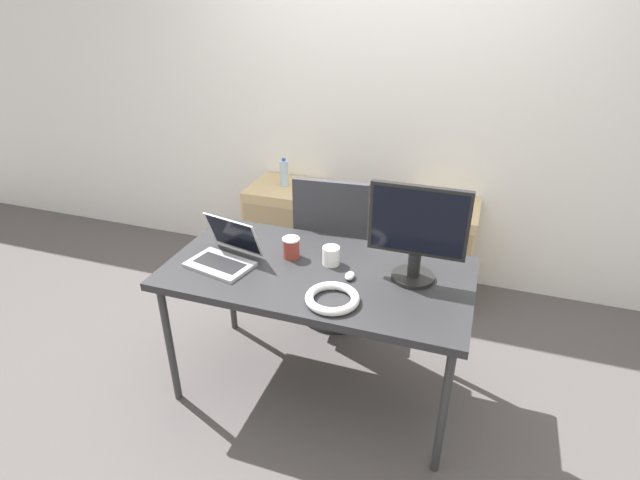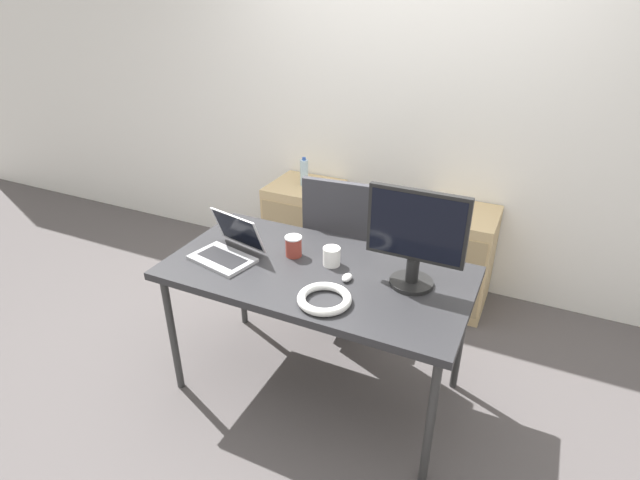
% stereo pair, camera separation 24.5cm
% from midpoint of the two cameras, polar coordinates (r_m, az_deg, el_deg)
% --- Properties ---
extents(ground_plane, '(14.00, 14.00, 0.00)m').
position_cam_midpoint_polar(ground_plane, '(2.97, 2.12, -16.38)').
color(ground_plane, '#514C4C').
extents(wall_back, '(10.00, 0.05, 2.60)m').
position_cam_midpoint_polar(wall_back, '(3.58, 12.00, 14.87)').
color(wall_back, white).
rests_on(wall_back, ground_plane).
extents(desk, '(1.52, 0.79, 0.77)m').
position_cam_midpoint_polar(desk, '(2.52, 2.41, -4.57)').
color(desk, '#28282B').
rests_on(desk, ground_plane).
extents(office_chair, '(0.56, 0.58, 1.06)m').
position_cam_midpoint_polar(office_chair, '(3.25, 5.26, -3.27)').
color(office_chair, '#232326').
rests_on(office_chair, ground_plane).
extents(cabinet_left, '(0.50, 0.47, 0.70)m').
position_cam_midpoint_polar(cabinet_left, '(3.86, 0.08, 1.43)').
color(cabinet_left, tan).
rests_on(cabinet_left, ground_plane).
extents(cabinet_right, '(0.50, 0.47, 0.70)m').
position_cam_midpoint_polar(cabinet_right, '(3.58, 16.89, -2.11)').
color(cabinet_right, tan).
rests_on(cabinet_right, ground_plane).
extents(water_bottle, '(0.06, 0.06, 0.21)m').
position_cam_midpoint_polar(water_bottle, '(3.69, 0.10, 7.71)').
color(water_bottle, silver).
rests_on(water_bottle, cabinet_left).
extents(laptop_center, '(0.36, 0.34, 0.22)m').
position_cam_midpoint_polar(laptop_center, '(2.60, -7.88, -1.08)').
color(laptop_center, '#ADADB2').
rests_on(laptop_center, desk).
extents(monitor, '(0.46, 0.21, 0.48)m').
position_cam_midpoint_polar(monitor, '(2.32, 13.88, 0.25)').
color(monitor, black).
rests_on(monitor, desk).
extents(mouse, '(0.05, 0.07, 0.03)m').
position_cam_midpoint_polar(mouse, '(2.41, 6.02, -4.38)').
color(mouse, silver).
rests_on(mouse, desk).
extents(coffee_cup_white, '(0.09, 0.09, 0.10)m').
position_cam_midpoint_polar(coffee_cup_white, '(2.51, 4.12, -1.95)').
color(coffee_cup_white, white).
rests_on(coffee_cup_white, desk).
extents(coffee_cup_brown, '(0.09, 0.09, 0.11)m').
position_cam_midpoint_polar(coffee_cup_brown, '(2.59, -0.34, -0.79)').
color(coffee_cup_brown, maroon).
rests_on(coffee_cup_brown, desk).
extents(cable_coil, '(0.25, 0.25, 0.04)m').
position_cam_midpoint_polar(cable_coil, '(2.24, 3.65, -6.82)').
color(cable_coil, white).
rests_on(cable_coil, desk).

